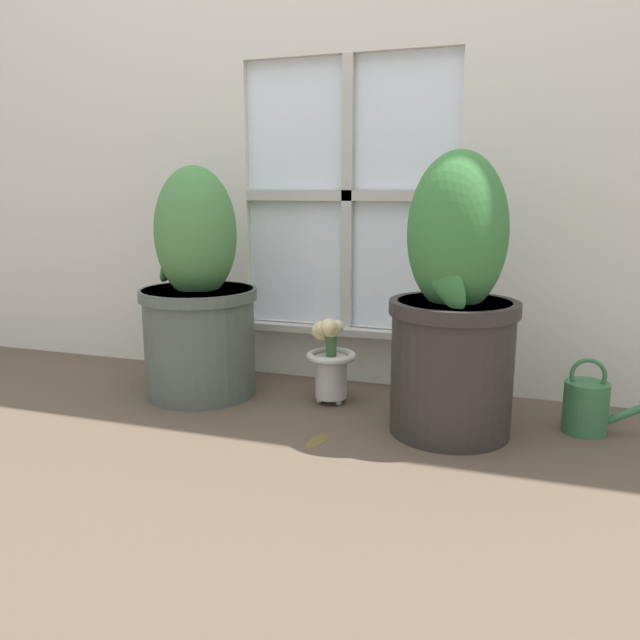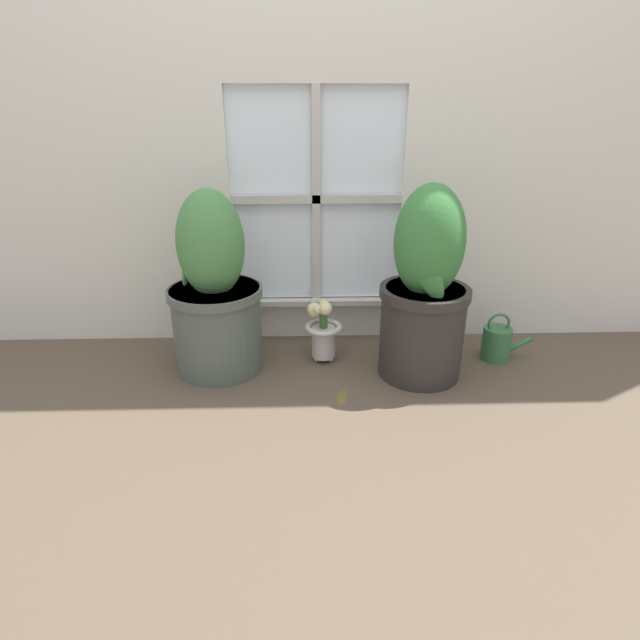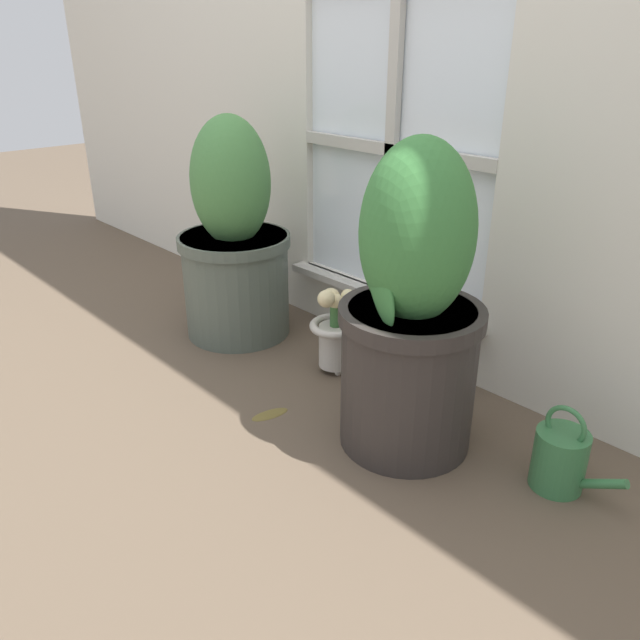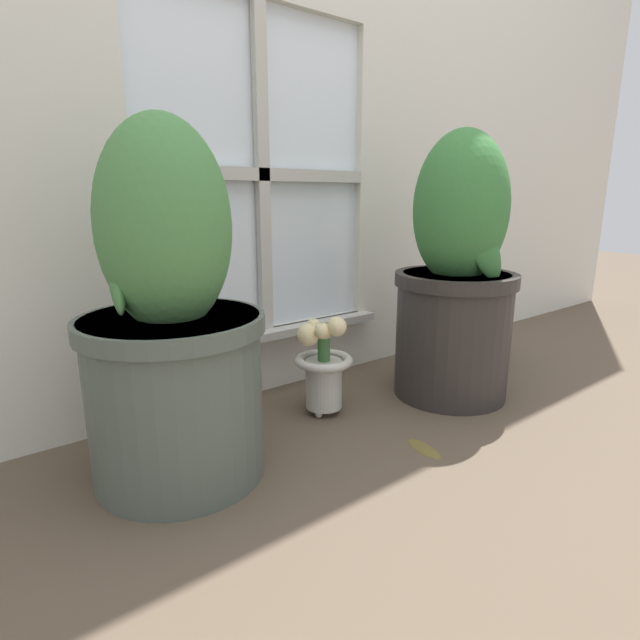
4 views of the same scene
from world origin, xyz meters
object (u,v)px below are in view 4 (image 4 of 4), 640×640
Objects in this scene: potted_plant_right at (456,283)px; flower_vase at (323,366)px; watering_can at (486,340)px; potted_plant_left at (172,333)px.

potted_plant_right is 0.46m from flower_vase.
flower_vase reaches higher than watering_can.
potted_plant_right is 2.72× the size of flower_vase.
potted_plant_right is 3.55× the size of watering_can.
potted_plant_right reaches higher than potted_plant_left.
watering_can is (0.36, 0.12, -0.27)m from potted_plant_right.
potted_plant_left reaches higher than flower_vase.
flower_vase is (-0.39, 0.13, -0.21)m from potted_plant_right.
watering_can is at bearing 17.88° from potted_plant_right.
potted_plant_left reaches higher than watering_can.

